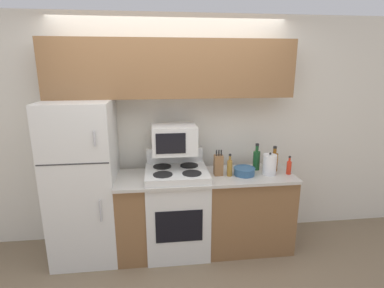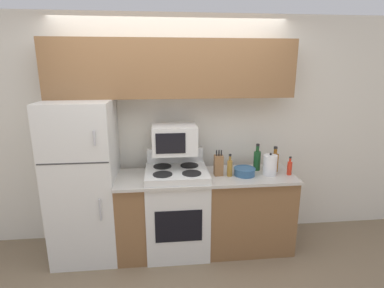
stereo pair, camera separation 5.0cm
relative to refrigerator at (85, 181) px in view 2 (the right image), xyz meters
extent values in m
plane|color=#7F6B51|center=(0.94, -0.33, -0.84)|extent=(12.00, 12.00, 0.00)
cube|color=silver|center=(0.94, 0.36, 0.43)|extent=(8.00, 0.05, 2.55)
cube|color=brown|center=(1.27, -0.05, -0.42)|extent=(1.88, 0.57, 0.85)
cube|color=#BCB7AD|center=(1.27, -0.07, 0.02)|extent=(1.88, 0.61, 0.03)
cube|color=silver|center=(0.00, 0.00, 0.00)|extent=(0.66, 0.66, 1.68)
cube|color=#383838|center=(0.00, -0.32, 0.30)|extent=(0.64, 0.01, 0.01)
cylinder|color=#B7B7BC|center=(0.21, -0.34, 0.54)|extent=(0.02, 0.02, 0.14)
cylinder|color=#B7B7BC|center=(0.21, -0.34, -0.17)|extent=(0.02, 0.02, 0.22)
cube|color=brown|center=(0.94, 0.18, 1.14)|extent=(2.54, 0.32, 0.59)
cube|color=silver|center=(0.96, -0.06, -0.37)|extent=(0.65, 0.57, 0.95)
cube|color=black|center=(0.96, -0.35, -0.39)|extent=(0.47, 0.01, 0.34)
cube|color=#2D2D2D|center=(0.96, -0.06, 0.10)|extent=(0.63, 0.54, 0.01)
cube|color=silver|center=(0.96, 0.21, 0.19)|extent=(0.63, 0.06, 0.16)
cylinder|color=black|center=(0.81, -0.18, 0.11)|extent=(0.20, 0.20, 0.01)
cylinder|color=black|center=(1.11, -0.18, 0.11)|extent=(0.20, 0.20, 0.01)
cylinder|color=black|center=(0.81, 0.06, 0.11)|extent=(0.20, 0.20, 0.01)
cylinder|color=black|center=(1.11, 0.06, 0.11)|extent=(0.20, 0.20, 0.01)
cube|color=silver|center=(0.95, 0.03, 0.42)|extent=(0.46, 0.37, 0.30)
cube|color=black|center=(0.90, -0.15, 0.42)|extent=(0.30, 0.01, 0.21)
cube|color=brown|center=(1.40, -0.07, 0.15)|extent=(0.09, 0.09, 0.22)
cylinder|color=black|center=(1.38, -0.08, 0.29)|extent=(0.01, 0.01, 0.06)
cylinder|color=black|center=(1.40, -0.08, 0.29)|extent=(0.01, 0.01, 0.06)
cylinder|color=black|center=(1.43, -0.08, 0.29)|extent=(0.01, 0.01, 0.06)
cylinder|color=#335B84|center=(1.68, -0.10, 0.08)|extent=(0.22, 0.22, 0.08)
torus|color=#335B84|center=(1.68, -0.10, 0.12)|extent=(0.23, 0.23, 0.01)
cylinder|color=red|center=(2.16, -0.14, 0.11)|extent=(0.05, 0.05, 0.14)
cylinder|color=red|center=(2.16, -0.14, 0.20)|extent=(0.02, 0.02, 0.04)
cylinder|color=black|center=(2.16, -0.14, 0.23)|extent=(0.02, 0.03, 0.02)
cylinder|color=olive|center=(1.51, -0.11, 0.12)|extent=(0.06, 0.06, 0.17)
cylinder|color=olive|center=(1.51, -0.11, 0.23)|extent=(0.03, 0.03, 0.05)
cylinder|color=black|center=(1.51, -0.11, 0.27)|extent=(0.03, 0.03, 0.02)
cylinder|color=brown|center=(2.04, -0.01, 0.14)|extent=(0.08, 0.08, 0.20)
cylinder|color=brown|center=(2.04, -0.01, 0.27)|extent=(0.04, 0.04, 0.06)
cylinder|color=black|center=(2.04, -0.01, 0.31)|extent=(0.04, 0.04, 0.02)
cylinder|color=#194C23|center=(1.86, 0.05, 0.14)|extent=(0.08, 0.08, 0.21)
cylinder|color=#194C23|center=(1.86, 0.05, 0.28)|extent=(0.03, 0.03, 0.07)
cylinder|color=black|center=(1.86, 0.05, 0.33)|extent=(0.04, 0.04, 0.02)
cylinder|color=white|center=(1.95, -0.12, 0.15)|extent=(0.14, 0.14, 0.22)
sphere|color=black|center=(1.95, -0.12, 0.27)|extent=(0.02, 0.02, 0.02)
camera|label=1|loc=(0.76, -3.01, 1.17)|focal=28.00mm
camera|label=2|loc=(0.81, -3.02, 1.17)|focal=28.00mm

